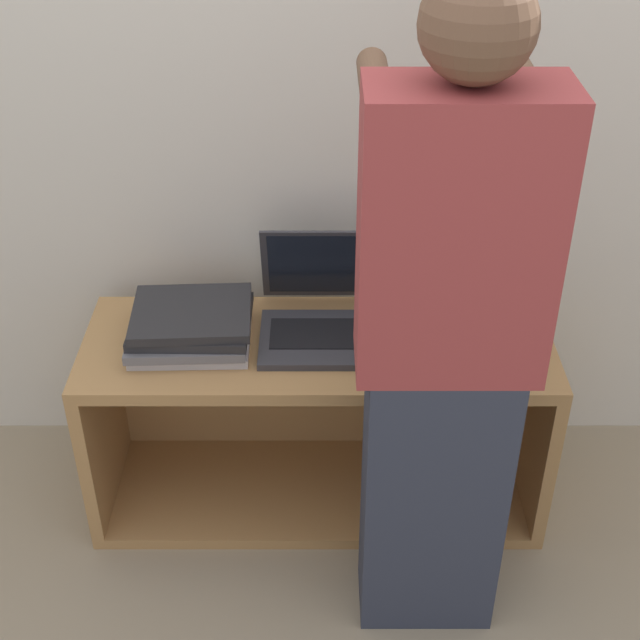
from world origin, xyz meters
The scene contains 8 objects.
ground_plane centered at (0.00, 0.00, 0.00)m, with size 12.00×12.00×0.00m, color gray.
wall_back centered at (0.00, 0.57, 1.20)m, with size 8.00×0.05×2.40m.
cart centered at (0.00, 0.29, 0.28)m, with size 1.29×0.46×0.57m.
laptop_open centered at (0.00, 0.29, 0.62)m, with size 0.32×0.35×0.27m.
laptop_stack_left centered at (-0.34, 0.23, 0.62)m, with size 0.34×0.29×0.10m.
laptop_stack_right centered at (0.35, 0.23, 0.64)m, with size 0.34×0.29×0.15m.
person centered at (0.28, -0.16, 0.83)m, with size 0.40×0.53×1.65m.
inventory_tag centered at (0.35, 0.17, 0.72)m, with size 0.06×0.02×0.01m.
Camera 1 is at (0.01, -1.75, 1.98)m, focal length 50.00 mm.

